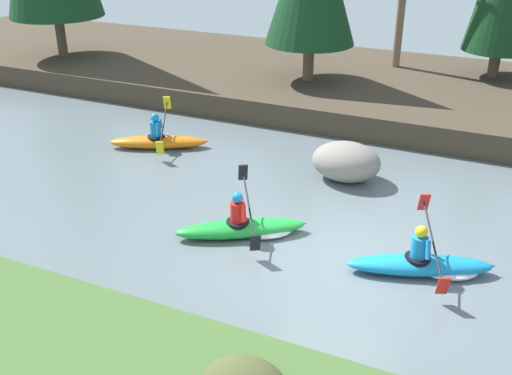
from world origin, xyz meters
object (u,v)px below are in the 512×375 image
Objects in this scene: kayaker_lead at (426,264)px; boulder_midstream at (346,162)px; kayaker_middle at (246,227)px; kayaker_trailing at (159,140)px.

boulder_midstream is (-2.55, 3.34, 0.28)m from kayaker_lead.
kayaker_middle is (-3.64, -0.14, 0.00)m from kayaker_lead.
kayaker_lead is at bearing -30.26° from kayaker_middle.
kayaker_middle is at bearing -63.17° from kayaker_trailing.
kayaker_lead reaches higher than boulder_midstream.
boulder_midstream is (5.32, 0.14, 0.26)m from kayaker_trailing.
kayaker_middle is 1.53× the size of boulder_midstream.
kayaker_trailing is 5.33m from boulder_midstream.
kayaker_lead is 8.50m from kayaker_trailing.
kayaker_lead is at bearing -52.58° from boulder_midstream.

